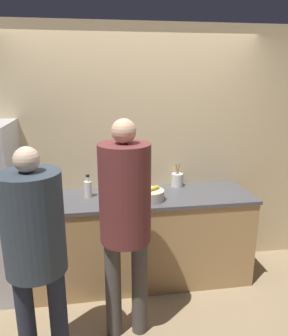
{
  "coord_description": "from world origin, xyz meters",
  "views": [
    {
      "loc": [
        -0.44,
        -2.66,
        2.1
      ],
      "look_at": [
        0.0,
        0.15,
        1.29
      ],
      "focal_mm": 35.0,
      "sensor_mm": 36.0,
      "label": 1
    }
  ],
  "objects": [
    {
      "name": "counter",
      "position": [
        0.0,
        0.38,
        0.47
      ],
      "size": [
        2.26,
        0.68,
        0.94
      ],
      "color": "tan",
      "rests_on": "ground_plane"
    },
    {
      "name": "utensil_crock",
      "position": [
        0.43,
        0.6,
        1.01
      ],
      "size": [
        0.12,
        0.12,
        0.25
      ],
      "color": "silver",
      "rests_on": "counter"
    },
    {
      "name": "person_center",
      "position": [
        -0.23,
        -0.37,
        1.11
      ],
      "size": [
        0.39,
        0.39,
        1.81
      ],
      "color": "#4C4742",
      "rests_on": "ground_plane"
    },
    {
      "name": "ground_plane",
      "position": [
        0.0,
        0.0,
        0.0
      ],
      "size": [
        14.0,
        14.0,
        0.0
      ],
      "primitive_type": "plane",
      "color": "#9E8460"
    },
    {
      "name": "person_left",
      "position": [
        -0.86,
        -0.59,
        1.03
      ],
      "size": [
        0.42,
        0.42,
        1.67
      ],
      "color": "#232838",
      "rests_on": "ground_plane"
    },
    {
      "name": "fruit_bowl",
      "position": [
        0.08,
        0.24,
        0.99
      ],
      "size": [
        0.27,
        0.27,
        0.14
      ],
      "color": "beige",
      "rests_on": "counter"
    },
    {
      "name": "wall_back",
      "position": [
        0.0,
        0.7,
        1.3
      ],
      "size": [
        5.2,
        0.06,
        2.6
      ],
      "color": "#D6BC8C",
      "rests_on": "ground_plane"
    },
    {
      "name": "bottle_clear",
      "position": [
        -0.51,
        0.43,
        1.03
      ],
      "size": [
        0.08,
        0.08,
        0.23
      ],
      "color": "silver",
      "rests_on": "counter"
    },
    {
      "name": "cup_white",
      "position": [
        0.01,
        0.56,
        0.99
      ],
      "size": [
        0.09,
        0.09,
        0.09
      ],
      "color": "white",
      "rests_on": "counter"
    }
  ]
}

